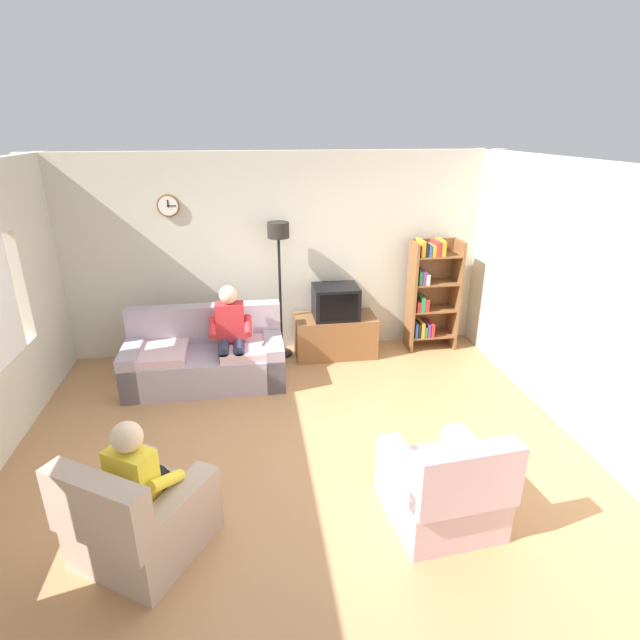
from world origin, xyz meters
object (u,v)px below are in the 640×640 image
object	(u,v)px
couch	(205,358)
armchair_near_window	(140,520)
floor_lamp	(279,253)
armchair_near_bookshelf	(443,489)
tv_stand	(335,335)
bookshelf	(430,292)
person_on_couch	(231,331)
tv	(336,302)
person_in_left_armchair	(143,478)

from	to	relation	value
couch	armchair_near_window	xyz separation A→B (m)	(-0.30, -2.66, -0.02)
floor_lamp	armchair_near_bookshelf	bearing A→B (deg)	-72.56
tv_stand	floor_lamp	xyz separation A→B (m)	(-0.73, 0.10, 1.17)
tv_stand	floor_lamp	world-z (taller)	floor_lamp
tv_stand	bookshelf	size ratio (longest dim) A/B	0.70
couch	armchair_near_bookshelf	xyz separation A→B (m)	(2.03, -2.67, -0.02)
bookshelf	armchair_near_bookshelf	distance (m)	3.49
bookshelf	armchair_near_window	world-z (taller)	bookshelf
armchair_near_window	person_on_couch	world-z (taller)	person_on_couch
tv	armchair_near_window	size ratio (longest dim) A/B	0.51
armchair_near_window	floor_lamp	bearing A→B (deg)	68.64
tv_stand	tv	size ratio (longest dim) A/B	1.83
couch	person_on_couch	xyz separation A→B (m)	(0.33, -0.11, 0.39)
bookshelf	armchair_near_window	distance (m)	4.73
floor_lamp	person_on_couch	distance (m)	1.25
tv	bookshelf	world-z (taller)	bookshelf
couch	person_in_left_armchair	distance (m)	2.61
armchair_near_window	person_in_left_armchair	size ratio (longest dim) A/B	1.05
couch	tv_stand	world-z (taller)	couch
tv_stand	person_in_left_armchair	distance (m)	3.72
bookshelf	tv	bearing A→B (deg)	-176.00
couch	armchair_near_bookshelf	world-z (taller)	same
floor_lamp	armchair_near_window	size ratio (longest dim) A/B	1.58
armchair_near_window	bookshelf	bearing A→B (deg)	44.16
floor_lamp	armchair_near_bookshelf	size ratio (longest dim) A/B	1.94
tv	floor_lamp	bearing A→B (deg)	170.47
tv	person_on_couch	xyz separation A→B (m)	(-1.39, -0.63, -0.08)
tv_stand	armchair_near_window	world-z (taller)	armchair_near_window
couch	tv	world-z (taller)	tv
bookshelf	armchair_near_window	size ratio (longest dim) A/B	1.35
couch	armchair_near_window	world-z (taller)	same
floor_lamp	armchair_near_window	bearing A→B (deg)	-111.36
floor_lamp	person_in_left_armchair	bearing A→B (deg)	-111.07
armchair_near_bookshelf	couch	bearing A→B (deg)	127.21
armchair_near_window	person_on_couch	bearing A→B (deg)	75.96
bookshelf	floor_lamp	xyz separation A→B (m)	(-2.08, 0.03, 0.63)
person_on_couch	armchair_near_window	bearing A→B (deg)	-104.04
couch	armchair_near_bookshelf	distance (m)	3.35
bookshelf	floor_lamp	distance (m)	2.17
person_on_couch	bookshelf	bearing A→B (deg)	14.86
tv	armchair_near_window	xyz separation A→B (m)	(-2.03, -3.18, -0.49)
tv	couch	bearing A→B (deg)	-163.16
tv	armchair_near_bookshelf	xyz separation A→B (m)	(0.31, -3.19, -0.49)
tv	floor_lamp	distance (m)	1.00
tv	person_on_couch	bearing A→B (deg)	-155.56
floor_lamp	person_in_left_armchair	size ratio (longest dim) A/B	1.65
bookshelf	person_on_couch	xyz separation A→B (m)	(-2.73, -0.73, -0.12)
person_on_couch	floor_lamp	bearing A→B (deg)	49.09
couch	person_on_couch	size ratio (longest dim) A/B	1.53
tv	floor_lamp	size ratio (longest dim) A/B	0.32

